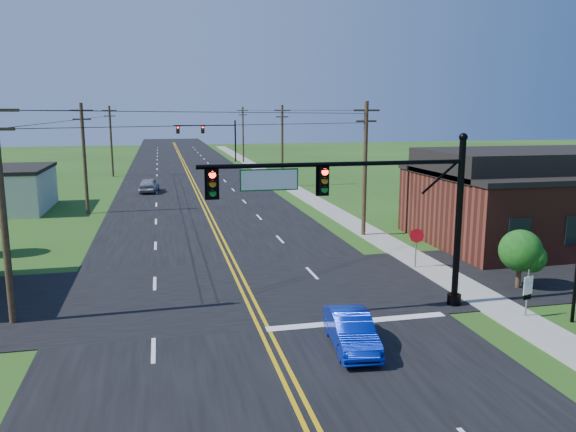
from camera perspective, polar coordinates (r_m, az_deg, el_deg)
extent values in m
plane|color=#214112|center=(16.03, 1.77, -20.88)|extent=(260.00, 260.00, 0.00)
cube|color=black|center=(63.86, -9.61, 2.99)|extent=(16.00, 220.00, 0.04)
cube|color=black|center=(26.79, -4.76, -7.57)|extent=(70.00, 10.00, 0.04)
cube|color=gray|center=(55.65, 1.87, 2.04)|extent=(2.00, 160.00, 0.08)
cylinder|color=black|center=(24.98, 16.91, -0.85)|extent=(0.28, 0.28, 7.20)
cylinder|color=black|center=(25.83, 16.51, -8.15)|extent=(0.60, 0.60, 0.50)
sphere|color=black|center=(24.54, 17.38, 7.65)|extent=(0.36, 0.36, 0.36)
cylinder|color=black|center=(22.37, 4.90, 5.27)|extent=(11.00, 0.18, 0.18)
cube|color=#05591C|center=(21.76, -1.92, 3.70)|extent=(2.30, 0.06, 0.85)
cylinder|color=black|center=(94.14, -5.37, 7.71)|extent=(0.28, 0.28, 7.20)
cylinder|color=black|center=(94.37, -5.33, 5.68)|extent=(0.60, 0.60, 0.50)
sphere|color=black|center=(94.03, -5.41, 9.96)|extent=(0.36, 0.36, 0.36)
cylinder|color=black|center=(93.53, -8.47, 9.09)|extent=(10.00, 0.18, 0.18)
cube|color=#05591C|center=(93.35, -10.44, 8.69)|extent=(2.30, 0.06, 0.85)
cube|color=#5D261A|center=(39.55, 23.81, 0.75)|extent=(14.00, 11.00, 4.40)
cube|color=black|center=(39.25, 24.07, 4.13)|extent=(14.20, 11.20, 0.30)
cylinder|color=#322217|center=(24.29, -26.98, 0.29)|extent=(0.28, 0.28, 9.00)
cylinder|color=#322217|center=(48.74, -19.97, 5.46)|extent=(0.28, 0.28, 9.00)
cube|color=#322217|center=(48.59, -20.27, 10.04)|extent=(1.80, 0.12, 0.12)
cube|color=#322217|center=(48.59, -20.22, 9.21)|extent=(1.40, 0.12, 0.12)
cylinder|color=#322217|center=(75.55, -17.53, 7.23)|extent=(0.28, 0.28, 9.00)
cube|color=#322217|center=(75.45, -17.70, 10.18)|extent=(1.80, 0.12, 0.12)
cube|color=#322217|center=(75.46, -17.66, 9.65)|extent=(1.40, 0.12, 0.12)
cylinder|color=#322217|center=(37.84, 7.82, 4.67)|extent=(0.28, 0.28, 9.00)
cube|color=#322217|center=(37.64, 7.97, 10.59)|extent=(1.80, 0.12, 0.12)
cube|color=#322217|center=(37.64, 7.94, 9.52)|extent=(1.40, 0.12, 0.12)
cylinder|color=#322217|center=(62.76, -0.59, 7.12)|extent=(0.28, 0.28, 9.00)
cube|color=#322217|center=(62.64, -0.60, 10.68)|extent=(1.80, 0.12, 0.12)
cube|color=#322217|center=(62.64, -0.60, 10.04)|extent=(1.40, 0.12, 0.12)
cylinder|color=#322217|center=(92.26, -4.59, 8.22)|extent=(0.28, 0.28, 9.00)
cube|color=#322217|center=(92.18, -4.63, 10.64)|extent=(1.80, 0.12, 0.12)
cube|color=#322217|center=(92.18, -4.62, 10.21)|extent=(1.40, 0.12, 0.12)
cylinder|color=#322217|center=(44.42, 13.39, 0.70)|extent=(0.24, 0.24, 1.85)
sphere|color=#124310|center=(44.17, 13.49, 2.85)|extent=(3.00, 3.00, 3.00)
cylinder|color=#322217|center=(29.11, 22.37, -5.55)|extent=(0.24, 0.24, 1.32)
sphere|color=#124310|center=(28.81, 22.54, -3.26)|extent=(2.00, 2.00, 2.00)
imported|color=#0720A1|center=(20.50, 6.44, -11.59)|extent=(1.78, 4.05, 1.29)
imported|color=#A3A4A8|center=(60.06, -13.94, 3.04)|extent=(2.26, 4.55, 1.49)
cylinder|color=slate|center=(25.12, 23.12, -7.27)|extent=(0.08, 0.08, 2.04)
cube|color=white|center=(24.93, 23.26, -5.97)|extent=(0.50, 0.16, 0.28)
cube|color=white|center=(25.03, 23.19, -6.78)|extent=(0.50, 0.16, 0.51)
cube|color=black|center=(25.14, 23.13, -7.59)|extent=(0.41, 0.14, 0.20)
cylinder|color=slate|center=(30.88, 12.86, -3.38)|extent=(0.09, 0.09, 2.07)
cylinder|color=#A50911|center=(30.67, 12.94, -1.96)|extent=(0.76, 0.28, 0.79)
cylinder|color=black|center=(25.18, 27.22, -5.71)|extent=(0.19, 0.19, 3.60)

